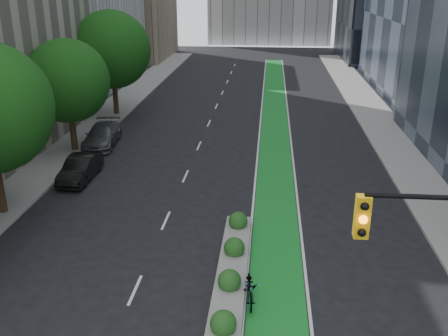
% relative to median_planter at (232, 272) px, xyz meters
% --- Properties ---
extents(sidewalk_left, '(3.60, 90.00, 0.15)m').
position_rel_median_planter_xyz_m(sidewalk_left, '(-13.00, 17.96, -0.30)').
color(sidewalk_left, gray).
rests_on(sidewalk_left, ground).
extents(sidewalk_right, '(3.60, 90.00, 0.15)m').
position_rel_median_planter_xyz_m(sidewalk_right, '(10.60, 17.96, -0.30)').
color(sidewalk_right, gray).
rests_on(sidewalk_right, ground).
extents(bike_lane_paint, '(2.20, 70.00, 0.01)m').
position_rel_median_planter_xyz_m(bike_lane_paint, '(1.80, 22.96, -0.37)').
color(bike_lane_paint, '#18882A').
rests_on(bike_lane_paint, ground).
extents(tree_midfar, '(5.60, 5.60, 7.76)m').
position_rel_median_planter_xyz_m(tree_midfar, '(-12.20, 14.96, 4.57)').
color(tree_midfar, black).
rests_on(tree_midfar, ground).
extents(tree_far, '(6.60, 6.60, 9.00)m').
position_rel_median_planter_xyz_m(tree_far, '(-12.20, 24.96, 5.32)').
color(tree_far, black).
rests_on(tree_far, ground).
extents(median_planter, '(1.20, 10.26, 1.10)m').
position_rel_median_planter_xyz_m(median_planter, '(0.00, 0.00, 0.00)').
color(median_planter, gray).
rests_on(median_planter, ground).
extents(bicycle, '(0.91, 2.10, 1.07)m').
position_rel_median_planter_xyz_m(bicycle, '(0.80, -1.26, 0.16)').
color(bicycle, gray).
rests_on(bicycle, ground).
extents(parked_car_left_mid, '(1.52, 4.33, 1.43)m').
position_rel_median_planter_xyz_m(parked_car_left_mid, '(-9.88, 9.89, 0.34)').
color(parked_car_left_mid, black).
rests_on(parked_car_left_mid, ground).
extents(parked_car_left_far, '(2.58, 5.36, 1.51)m').
position_rel_median_planter_xyz_m(parked_car_left_far, '(-10.70, 16.47, 0.38)').
color(parked_car_left_far, '#4F5153').
rests_on(parked_car_left_far, ground).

